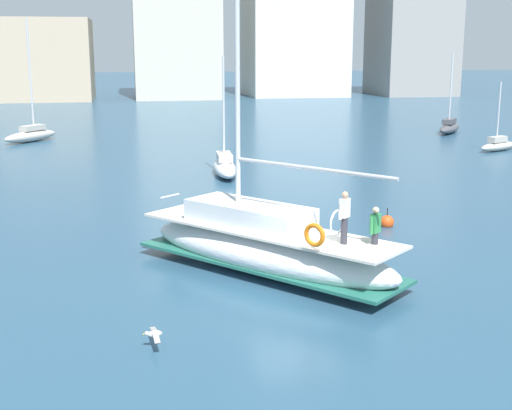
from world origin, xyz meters
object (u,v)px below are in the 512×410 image
at_px(moored_catamaran, 225,166).
at_px(moored_cutter_left, 498,145).
at_px(mooring_buoy, 387,222).
at_px(moored_sloop_near, 31,134).
at_px(main_sailboat, 265,245).
at_px(moored_sloop_far, 450,127).
at_px(seagull, 154,334).

xyz_separation_m(moored_catamaran, moored_cutter_left, (20.33, 6.37, -0.11)).
bearing_deg(moored_catamaran, mooring_buoy, -68.77).
distance_m(moored_sloop_near, mooring_buoy, 35.03).
bearing_deg(main_sailboat, moored_sloop_near, 108.64).
relative_size(moored_sloop_near, moored_cutter_left, 1.92).
bearing_deg(main_sailboat, moored_sloop_far, 56.97).
relative_size(moored_catamaran, moored_cutter_left, 1.38).
bearing_deg(moored_sloop_far, moored_catamaran, -141.85).
xyz_separation_m(moored_sloop_far, mooring_buoy, (-16.61, -29.76, -0.37)).
bearing_deg(moored_sloop_near, seagull, -78.63).
distance_m(main_sailboat, moored_catamaran, 17.87).
bearing_deg(seagull, moored_catamaran, 78.37).
height_order(moored_sloop_far, mooring_buoy, moored_sloop_far).
height_order(moored_sloop_near, moored_sloop_far, moored_sloop_near).
bearing_deg(mooring_buoy, moored_sloop_near, 120.68).
xyz_separation_m(moored_catamaran, mooring_buoy, (4.98, -12.81, -0.37)).
xyz_separation_m(moored_cutter_left, mooring_buoy, (-15.36, -19.18, -0.26)).
height_order(moored_sloop_near, seagull, moored_sloop_near).
relative_size(main_sailboat, moored_cutter_left, 2.60).
relative_size(moored_sloop_far, seagull, 6.62).
distance_m(moored_sloop_near, moored_sloop_far, 34.48).
relative_size(main_sailboat, moored_catamaran, 1.89).
bearing_deg(moored_catamaran, moored_sloop_far, 38.15).
distance_m(main_sailboat, moored_sloop_near, 37.10).
bearing_deg(mooring_buoy, moored_catamaran, 111.23).
relative_size(moored_catamaran, mooring_buoy, 7.53).
bearing_deg(mooring_buoy, moored_sloop_far, 60.84).
bearing_deg(moored_sloop_far, seagull, -123.32).
bearing_deg(moored_sloop_near, moored_cutter_left, -18.23).
relative_size(moored_sloop_far, mooring_buoy, 7.61).
distance_m(main_sailboat, moored_cutter_left, 32.29).
xyz_separation_m(main_sailboat, moored_cutter_left, (21.37, 24.21, -0.47)).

